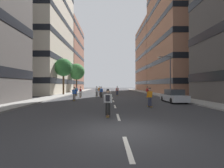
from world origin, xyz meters
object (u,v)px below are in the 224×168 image
Objects in this scene: street_tree_near at (77,72)px; skater_7 at (148,91)px; parked_car_near at (174,96)px; skater_6 at (101,91)px; streetlamp_right at (168,72)px; skater_5 at (108,101)px; skater_9 at (117,90)px; skater_4 at (99,90)px; skater_0 at (76,90)px; street_tree_mid at (63,68)px; skater_8 at (97,91)px; skater_1 at (80,91)px; skater_3 at (74,93)px; skater_2 at (150,96)px.

skater_7 is (15.52, -19.14, -4.74)m from street_tree_near.
skater_6 is at bearing 139.74° from parked_car_near.
skater_5 is (-9.61, -15.40, -3.12)m from streetlamp_right.
skater_7 is 6.57m from skater_9.
skater_7 is (8.28, -4.39, 0.03)m from skater_4.
street_tree_near is 4.44× the size of skater_0.
street_tree_near is at bearing 90.00° from street_tree_mid.
skater_8 is at bearing 137.86° from parked_car_near.
skater_7 is at bearing 1.80° from skater_1.
skater_4 is (2.81, 4.74, -0.03)m from skater_1.
skater_8 is (7.01, -5.18, -4.51)m from street_tree_mid.
skater_0 and skater_5 have the same top height.
skater_6 and skater_8 have the same top height.
parked_car_near is at bearing -105.46° from streetlamp_right.
street_tree_mid is 4.03× the size of skater_1.
skater_3 is at bearing -88.41° from skater_1.
skater_1 is (-14.12, 0.79, -3.12)m from streetlamp_right.
skater_4 is (-11.31, 5.53, -3.15)m from streetlamp_right.
skater_7 is (6.58, 16.54, 0.00)m from skater_5.
skater_8 is at bearing 176.31° from skater_7.
street_tree_near is 1.21× the size of streetlamp_right.
skater_5 is at bearing -75.93° from street_tree_near.
street_tree_near reaches higher than skater_0.
skater_7 is at bearing 97.63° from parked_car_near.
skater_9 is at bearing 60.60° from skater_6.
skater_6 is 1.00× the size of skater_7.
skater_8 is (-5.76, 12.67, 0.00)m from skater_2.
street_tree_mid is at bearing 159.68° from streetlamp_right.
skater_3 is 6.98m from skater_8.
skater_3 is (4.59, -25.13, -4.74)m from street_tree_near.
streetlamp_right is at bearing -26.06° from skater_4.
parked_car_near is 12.22m from skater_3.
skater_7 and skater_8 have the same top height.
skater_2 is at bearing 49.08° from skater_5.
parked_car_near is at bearing -53.20° from skater_4.
parked_car_near is at bearing -82.37° from skater_7.
streetlamp_right is 11.20m from skater_6.
skater_0 is (3.16, -3.07, -4.48)m from street_tree_mid.
skater_6 reaches higher than parked_car_near.
streetlamp_right reaches higher than skater_3.
skater_4 is 1.00× the size of skater_9.
street_tree_mid is 4.03× the size of skater_2.
parked_car_near is 11.55m from skater_6.
streetlamp_right reaches higher than skater_8.
street_tree_mid is at bearing 173.20° from skater_9.
skater_6 and skater_7 have the same top height.
skater_2 is at bearing -56.95° from skater_0.
street_tree_mid is 1.10× the size of streetlamp_right.
parked_car_near is 0.61× the size of street_tree_mid.
skater_2 is (-5.77, -10.98, -3.15)m from streetlamp_right.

